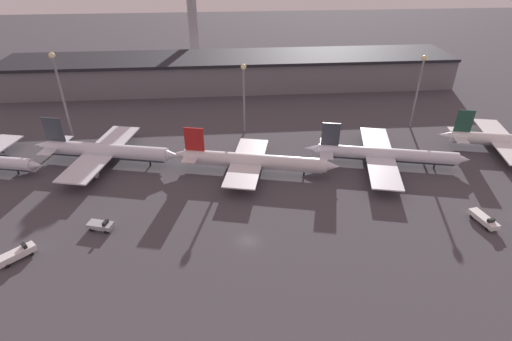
% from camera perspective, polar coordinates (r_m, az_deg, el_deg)
% --- Properties ---
extents(ground, '(600.00, 600.00, 0.00)m').
position_cam_1_polar(ground, '(89.03, -1.18, -10.01)').
color(ground, '#423F44').
extents(terminal_building, '(189.69, 26.93, 13.28)m').
position_cam_1_polar(terminal_building, '(178.36, -3.51, 13.94)').
color(terminal_building, slate).
rests_on(terminal_building, ground).
extents(airplane_1, '(44.21, 36.10, 13.34)m').
position_cam_1_polar(airplane_1, '(123.90, -20.70, 2.58)').
color(airplane_1, silver).
rests_on(airplane_1, ground).
extents(airplane_2, '(47.40, 29.16, 12.59)m').
position_cam_1_polar(airplane_2, '(111.21, -0.51, 1.33)').
color(airplane_2, silver).
rests_on(airplane_2, ground).
extents(airplane_3, '(45.99, 37.95, 12.20)m').
position_cam_1_polar(airplane_3, '(120.77, 17.89, 2.15)').
color(airplane_3, silver).
rests_on(airplane_3, ground).
extents(airplane_4, '(40.90, 33.41, 12.23)m').
position_cam_1_polar(airplane_4, '(145.99, 32.19, 3.70)').
color(airplane_4, white).
rests_on(airplane_4, ground).
extents(service_vehicle_0, '(6.95, 6.69, 2.93)m').
position_cam_1_polar(service_vehicle_0, '(97.23, -31.00, -10.19)').
color(service_vehicle_0, white).
rests_on(service_vehicle_0, ground).
extents(service_vehicle_1, '(3.85, 7.78, 2.68)m').
position_cam_1_polar(service_vehicle_1, '(106.85, 29.78, -6.06)').
color(service_vehicle_1, white).
rests_on(service_vehicle_1, ground).
extents(service_vehicle_2, '(6.20, 4.05, 2.55)m').
position_cam_1_polar(service_vehicle_2, '(97.85, -21.30, -7.30)').
color(service_vehicle_2, '#9EA3A8').
rests_on(service_vehicle_2, ground).
extents(lamp_post_0, '(1.80, 1.80, 28.21)m').
position_cam_1_polar(lamp_post_0, '(138.59, -26.19, 10.66)').
color(lamp_post_0, slate).
rests_on(lamp_post_0, ground).
extents(lamp_post_1, '(1.80, 1.80, 23.43)m').
position_cam_1_polar(lamp_post_1, '(130.33, -1.74, 11.43)').
color(lamp_post_1, slate).
rests_on(lamp_post_1, ground).
extents(lamp_post_2, '(1.80, 1.80, 24.84)m').
position_cam_1_polar(lamp_post_2, '(145.07, 22.27, 11.55)').
color(lamp_post_2, slate).
rests_on(lamp_post_2, ground).
extents(control_tower, '(9.00, 9.00, 47.53)m').
position_cam_1_polar(control_tower, '(201.22, -9.12, 21.63)').
color(control_tower, '#99999E').
rests_on(control_tower, ground).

